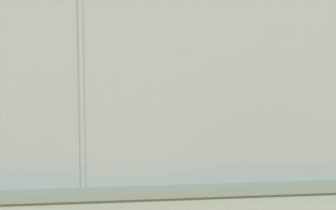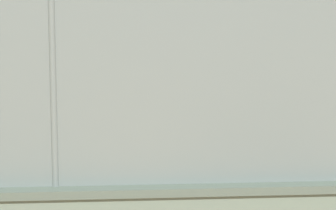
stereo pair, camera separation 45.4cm
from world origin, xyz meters
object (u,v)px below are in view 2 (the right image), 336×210
at_px(sports_ball, 265,87).
at_px(player_baseline_waiting, 67,99).
at_px(player_foreground_swinging, 265,131).
at_px(player_near_wall_returning, 246,107).

bearing_deg(sports_ball, player_baseline_waiting, -28.44).
xyz_separation_m(player_baseline_waiting, player_foreground_swinging, (-5.56, 9.55, 0.01)).
xyz_separation_m(player_near_wall_returning, player_foreground_swinging, (1.29, 6.13, 0.07)).
distance_m(player_baseline_waiting, player_foreground_swinging, 11.05).
distance_m(player_near_wall_returning, sports_ball, 1.06).
relative_size(player_baseline_waiting, sports_ball, 9.28).
bearing_deg(player_near_wall_returning, sports_ball, 132.08).
bearing_deg(player_foreground_swinging, player_near_wall_returning, -101.84).
relative_size(player_near_wall_returning, player_foreground_swinging, 0.93).
bearing_deg(player_near_wall_returning, player_baseline_waiting, -26.54).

